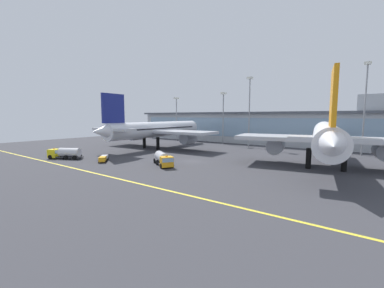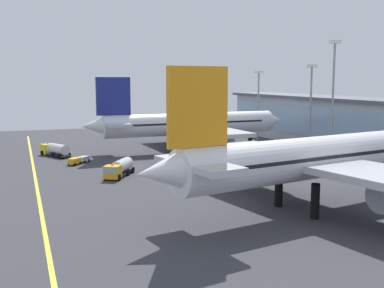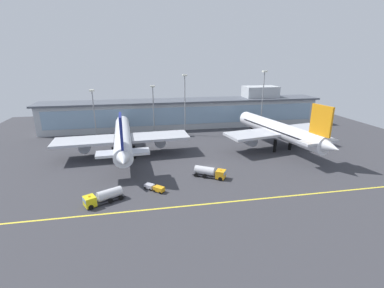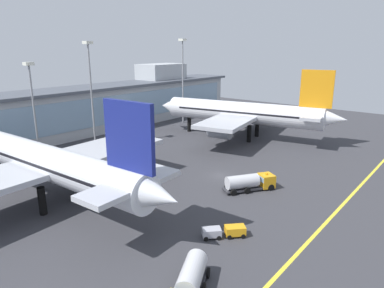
% 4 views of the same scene
% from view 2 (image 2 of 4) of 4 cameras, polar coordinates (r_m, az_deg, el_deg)
% --- Properties ---
extents(ground_plane, '(180.00, 180.00, 0.00)m').
position_cam_2_polar(ground_plane, '(85.18, -3.26, -3.88)').
color(ground_plane, '#38383D').
extents(taxiway_centreline_stripe, '(144.00, 0.50, 0.01)m').
position_cam_2_polar(taxiway_centreline_stripe, '(81.74, -18.24, -4.75)').
color(taxiway_centreline_stripe, yellow).
rests_on(taxiway_centreline_stripe, ground).
extents(airliner_near_left, '(44.18, 51.98, 17.75)m').
position_cam_2_polar(airliner_near_left, '(113.71, -0.27, 2.37)').
color(airliner_near_left, black).
rests_on(airliner_near_left, ground).
extents(airliner_near_right, '(40.12, 51.20, 18.64)m').
position_cam_2_polar(airliner_near_right, '(64.45, 14.52, -1.73)').
color(airliner_near_right, black).
rests_on(airliner_near_right, ground).
extents(fuel_tanker_truck, '(8.92, 6.93, 2.90)m').
position_cam_2_polar(fuel_tanker_truck, '(85.30, -8.82, -2.91)').
color(fuel_tanker_truck, black).
rests_on(fuel_tanker_truck, ground).
extents(baggage_tug_near, '(5.13, 4.96, 1.40)m').
position_cam_2_polar(baggage_tug_near, '(99.89, -13.51, -1.89)').
color(baggage_tug_near, black).
rests_on(baggage_tug_near, ground).
extents(service_truck_far, '(9.15, 6.31, 2.90)m').
position_cam_2_polar(service_truck_far, '(111.18, -16.24, -0.65)').
color(service_truck_far, black).
rests_on(service_truck_far, ground).
extents(apron_light_mast_west, '(1.80, 1.80, 25.14)m').
position_cam_2_polar(apron_light_mast_west, '(102.13, 16.68, 6.95)').
color(apron_light_mast_west, gray).
rests_on(apron_light_mast_west, ground).
extents(apron_light_mast_east, '(1.80, 1.80, 19.64)m').
position_cam_2_polar(apron_light_mast_east, '(134.46, 8.02, 6.00)').
color(apron_light_mast_east, gray).
rests_on(apron_light_mast_east, ground).
extents(apron_light_mast_far_east, '(1.80, 1.80, 20.67)m').
position_cam_2_polar(apron_light_mast_far_east, '(114.66, 14.16, 5.85)').
color(apron_light_mast_far_east, gray).
rests_on(apron_light_mast_far_east, ground).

